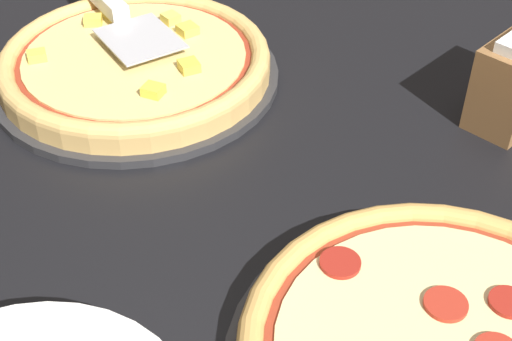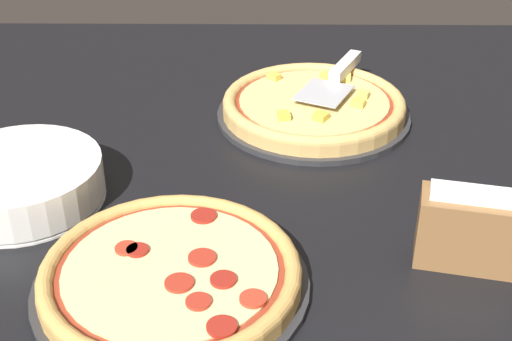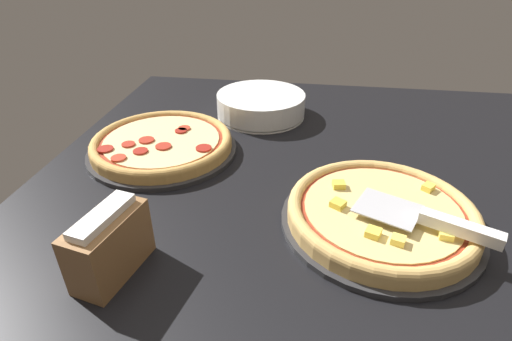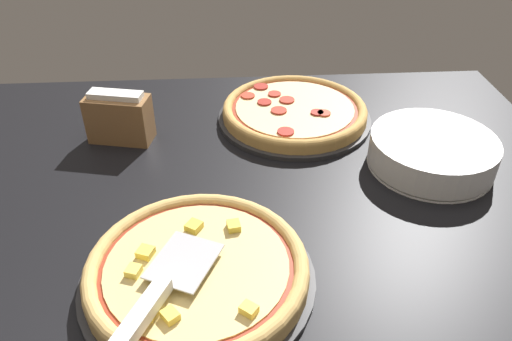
% 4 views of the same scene
% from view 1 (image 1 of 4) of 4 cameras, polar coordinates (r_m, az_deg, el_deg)
% --- Properties ---
extents(ground_plane, '(1.46, 1.19, 0.04)m').
position_cam_1_polar(ground_plane, '(0.84, -3.84, 4.19)').
color(ground_plane, black).
extents(pizza_pan_front, '(0.34, 0.34, 0.01)m').
position_cam_1_polar(pizza_pan_front, '(0.89, -9.42, 7.48)').
color(pizza_pan_front, '#2D2D30').
rests_on(pizza_pan_front, ground_plane).
extents(pizza_front, '(0.32, 0.32, 0.04)m').
position_cam_1_polar(pizza_front, '(0.88, -9.57, 8.69)').
color(pizza_front, '#DBAD60').
rests_on(pizza_front, pizza_pan_front).
extents(serving_spatula, '(0.14, 0.22, 0.02)m').
position_cam_1_polar(serving_spatula, '(0.94, -11.48, 12.69)').
color(serving_spatula, '#B7B7BC').
rests_on(serving_spatula, pizza_front).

